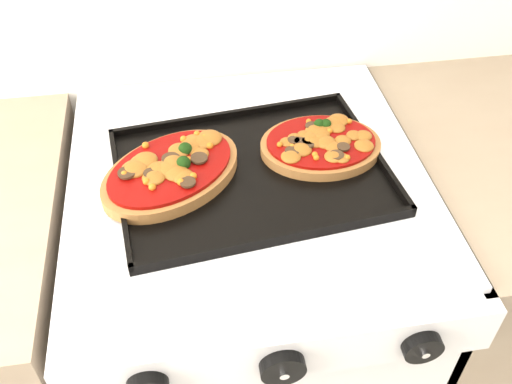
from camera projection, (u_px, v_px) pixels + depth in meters
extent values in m
cube|color=silver|center=(250.00, 325.00, 1.26)|extent=(0.60, 0.60, 0.91)
cube|color=silver|center=(284.00, 354.00, 0.76)|extent=(0.60, 0.02, 0.09)
cylinder|color=black|center=(283.00, 368.00, 0.75)|extent=(0.06, 0.02, 0.06)
cylinder|color=black|center=(422.00, 347.00, 0.77)|extent=(0.06, 0.02, 0.06)
cube|color=black|center=(251.00, 170.00, 0.93)|extent=(0.46, 0.36, 0.02)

